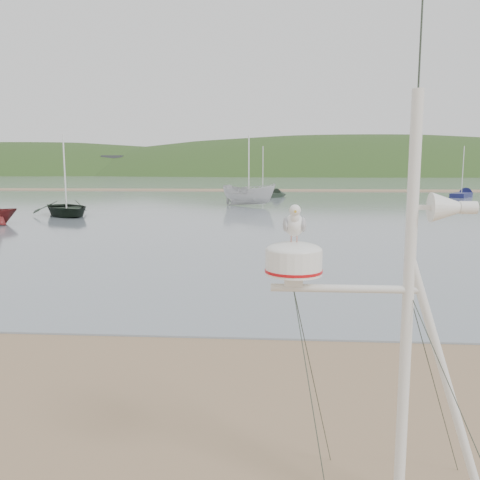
# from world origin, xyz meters

# --- Properties ---
(ground) EXTENTS (560.00, 560.00, 0.00)m
(ground) POSITION_xyz_m (0.00, 0.00, 0.00)
(ground) COLOR #876B4E
(ground) RESTS_ON ground
(water) EXTENTS (560.00, 256.00, 0.04)m
(water) POSITION_xyz_m (0.00, 132.00, 0.02)
(water) COLOR slate
(water) RESTS_ON ground
(sandbar) EXTENTS (560.00, 7.00, 0.07)m
(sandbar) POSITION_xyz_m (0.00, 70.00, 0.07)
(sandbar) COLOR #876B4E
(sandbar) RESTS_ON water
(hill_ridge) EXTENTS (620.00, 180.00, 80.00)m
(hill_ridge) POSITION_xyz_m (18.52, 235.00, -19.70)
(hill_ridge) COLOR #223B18
(hill_ridge) RESTS_ON ground
(far_cottages) EXTENTS (294.40, 6.30, 8.00)m
(far_cottages) POSITION_xyz_m (3.00, 196.00, 4.00)
(far_cottages) COLOR beige
(far_cottages) RESTS_ON ground
(mast_rig) EXTENTS (2.29, 2.44, 5.17)m
(mast_rig) POSITION_xyz_m (4.44, -1.53, 1.25)
(mast_rig) COLOR white
(mast_rig) RESTS_ON ground
(boat_dark) EXTENTS (3.79, 3.27, 5.46)m
(boat_dark) POSITION_xyz_m (-11.77, 29.29, 2.77)
(boat_dark) COLOR black
(boat_dark) RESTS_ON water
(boat_white) EXTENTS (2.68, 2.65, 5.29)m
(boat_white) POSITION_xyz_m (0.81, 39.65, 2.69)
(boat_white) COLOR silver
(boat_white) RESTS_ON water
(sailboat_dark_mid) EXTENTS (5.50, 5.64, 6.33)m
(sailboat_dark_mid) POSITION_xyz_m (2.86, 52.76, 0.30)
(sailboat_dark_mid) COLOR black
(sailboat_dark_mid) RESTS_ON ground
(sailboat_blue_far) EXTENTS (4.67, 6.31, 6.41)m
(sailboat_blue_far) POSITION_xyz_m (25.74, 56.35, 0.30)
(sailboat_blue_far) COLOR #16194D
(sailboat_blue_far) RESTS_ON ground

